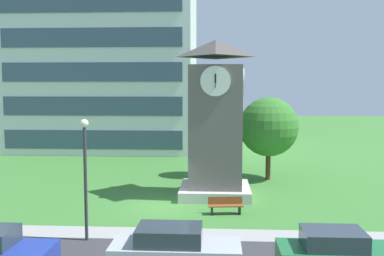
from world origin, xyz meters
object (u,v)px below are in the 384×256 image
(clock_tower, at_px, (215,128))
(park_bench, at_px, (226,205))
(tree_streetside, at_px, (269,127))
(parked_car_silver, at_px, (174,249))
(tree_by_building, at_px, (219,122))
(street_lamp, at_px, (85,165))
(parked_car_green, at_px, (337,254))

(clock_tower, relative_size, park_bench, 5.08)
(tree_streetside, xyz_separation_m, parked_car_silver, (-5.11, -16.26, -2.91))
(park_bench, xyz_separation_m, tree_by_building, (-0.35, 9.71, 3.56))
(street_lamp, bearing_deg, tree_by_building, 67.92)
(parked_car_silver, xyz_separation_m, parked_car_green, (5.64, -0.07, -0.00))
(park_bench, relative_size, parked_car_green, 0.44)
(street_lamp, xyz_separation_m, tree_streetside, (9.21, 13.11, 0.48))
(tree_streetside, bearing_deg, clock_tower, -127.33)
(clock_tower, height_order, tree_streetside, clock_tower)
(tree_streetside, relative_size, parked_car_silver, 1.28)
(park_bench, relative_size, street_lamp, 0.35)
(park_bench, relative_size, parked_car_silver, 0.40)
(street_lamp, height_order, parked_car_green, street_lamp)
(street_lamp, xyz_separation_m, parked_car_silver, (4.10, -3.15, -2.43))
(tree_streetside, distance_m, parked_car_silver, 17.29)
(street_lamp, height_order, tree_by_building, tree_by_building)
(clock_tower, height_order, park_bench, clock_tower)
(parked_car_silver, height_order, parked_car_green, same)
(street_lamp, xyz_separation_m, tree_by_building, (5.69, 14.03, 0.72))
(street_lamp, distance_m, tree_streetside, 16.03)
(park_bench, bearing_deg, clock_tower, 98.22)
(tree_streetside, xyz_separation_m, tree_by_building, (-3.52, 0.92, 0.24))
(street_lamp, distance_m, tree_by_building, 15.15)
(clock_tower, bearing_deg, park_bench, -81.78)
(park_bench, distance_m, tree_streetside, 9.92)
(tree_streetside, relative_size, tree_by_building, 1.07)
(tree_by_building, xyz_separation_m, parked_car_silver, (-1.59, -17.18, -3.15))
(clock_tower, distance_m, street_lamp, 9.90)
(clock_tower, height_order, tree_by_building, clock_tower)
(clock_tower, bearing_deg, tree_streetside, 52.67)
(parked_car_silver, bearing_deg, park_bench, 75.45)
(clock_tower, height_order, parked_car_green, clock_tower)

